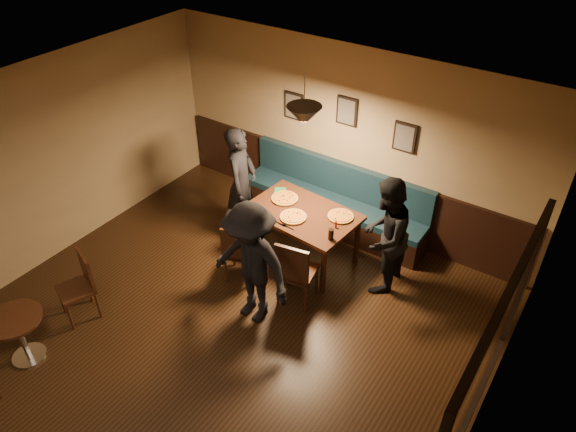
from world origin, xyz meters
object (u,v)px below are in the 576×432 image
object	(u,v)px
soda_glass	(331,234)
tabasco_bottle	(336,224)
diner_right	(385,236)
booth_bench	(333,199)
chair_near_left	(241,250)
diner_left	(242,183)
cafe_chair_far	(75,289)
chair_near_right	(298,270)
dining_table	(302,235)
cafe_table	(22,338)
diner_front	(251,264)

from	to	relation	value
soda_glass	tabasco_bottle	xyz separation A→B (m)	(-0.07, 0.24, -0.01)
diner_right	tabasco_bottle	bearing A→B (deg)	-78.99
booth_bench	chair_near_left	distance (m)	1.76
diner_left	cafe_chair_far	bearing A→B (deg)	147.79
chair_near_right	soda_glass	distance (m)	0.62
tabasco_bottle	cafe_chair_far	world-z (taller)	tabasco_bottle
dining_table	chair_near_right	xyz separation A→B (m)	(0.42, -0.75, 0.11)
tabasco_bottle	cafe_table	size ratio (longest dim) A/B	0.20
chair_near_right	diner_right	size ratio (longest dim) A/B	0.61
cafe_chair_far	chair_near_left	bearing A→B (deg)	-105.08
chair_near_left	cafe_chair_far	bearing A→B (deg)	-146.98
cafe_table	cafe_chair_far	xyz separation A→B (m)	(-0.02, 0.80, 0.13)
diner_left	cafe_chair_far	xyz separation A→B (m)	(-0.63, -2.57, -0.42)
diner_right	diner_left	bearing A→B (deg)	-91.40
booth_bench	dining_table	distance (m)	0.91
chair_near_right	cafe_table	world-z (taller)	chair_near_right
soda_glass	diner_front	bearing A→B (deg)	-116.99
cafe_chair_far	chair_near_right	bearing A→B (deg)	-119.46
chair_near_right	diner_left	bearing A→B (deg)	141.72
dining_table	diner_left	distance (m)	1.18
chair_near_left	cafe_table	xyz separation A→B (m)	(-1.22, -2.54, -0.14)
diner_right	soda_glass	world-z (taller)	diner_right
chair_near_right	tabasco_bottle	bearing A→B (deg)	67.92
diner_front	cafe_chair_far	xyz separation A→B (m)	(-1.81, -1.24, -0.39)
diner_front	booth_bench	bearing A→B (deg)	97.27
dining_table	diner_left	world-z (taller)	diner_left
diner_left	cafe_table	size ratio (longest dim) A/B	2.68
diner_front	chair_near_right	bearing A→B (deg)	64.58
booth_bench	diner_right	distance (m)	1.49
dining_table	chair_near_left	distance (m)	0.92
diner_right	cafe_table	bearing A→B (deg)	-43.25
chair_near_right	diner_front	xyz separation A→B (m)	(-0.31, -0.56, 0.34)
dining_table	soda_glass	bearing A→B (deg)	-20.01
dining_table	diner_front	bearing A→B (deg)	-80.42
dining_table	diner_front	distance (m)	1.38
chair_near_left	cafe_chair_far	world-z (taller)	chair_near_left
chair_near_right	diner_left	world-z (taller)	diner_left
chair_near_left	booth_bench	bearing A→B (deg)	54.08
chair_near_right	cafe_table	size ratio (longest dim) A/B	1.56
tabasco_bottle	cafe_table	xyz separation A→B (m)	(-2.24, -3.29, -0.54)
chair_near_left	diner_front	xyz separation A→B (m)	(0.57, -0.51, 0.39)
booth_bench	cafe_table	distance (m)	4.56
dining_table	diner_left	xyz separation A→B (m)	(-1.08, 0.03, 0.48)
cafe_table	cafe_chair_far	world-z (taller)	cafe_chair_far
chair_near_left	chair_near_right	xyz separation A→B (m)	(0.88, 0.05, 0.04)
diner_left	diner_front	distance (m)	1.79
diner_right	cafe_chair_far	world-z (taller)	diner_right
diner_left	soda_glass	bearing A→B (deg)	-119.20
booth_bench	diner_left	world-z (taller)	diner_left
chair_near_left	chair_near_right	bearing A→B (deg)	-18.35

